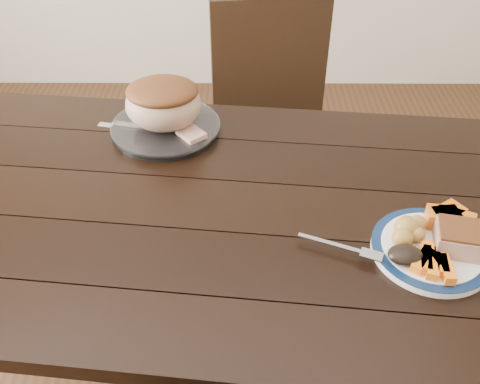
{
  "coord_description": "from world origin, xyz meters",
  "views": [
    {
      "loc": [
        0.08,
        -0.94,
        1.56
      ],
      "look_at": [
        0.08,
        -0.02,
        0.8
      ],
      "focal_mm": 40.0,
      "sensor_mm": 36.0,
      "label": 1
    }
  ],
  "objects_px": {
    "serving_platter": "(166,129)",
    "carving_knife": "(173,133)",
    "dining_table": "(207,232)",
    "pork_slice": "(462,240)",
    "chair_far": "(273,119)",
    "roast_joint": "(163,105)",
    "dinner_plate": "(431,250)",
    "fork": "(346,248)"
  },
  "relations": [
    {
      "from": "serving_platter",
      "to": "carving_knife",
      "type": "distance_m",
      "value": 0.03
    },
    {
      "from": "dining_table",
      "to": "pork_slice",
      "type": "relative_size",
      "value": 16.02
    },
    {
      "from": "chair_far",
      "to": "roast_joint",
      "type": "height_order",
      "value": "chair_far"
    },
    {
      "from": "chair_far",
      "to": "serving_platter",
      "type": "height_order",
      "value": "chair_far"
    },
    {
      "from": "chair_far",
      "to": "dinner_plate",
      "type": "distance_m",
      "value": 0.97
    },
    {
      "from": "dinner_plate",
      "to": "fork",
      "type": "relative_size",
      "value": 1.44
    },
    {
      "from": "fork",
      "to": "serving_platter",
      "type": "bearing_deg",
      "value": 154.26
    },
    {
      "from": "dinner_plate",
      "to": "chair_far",
      "type": "bearing_deg",
      "value": 107.36
    },
    {
      "from": "fork",
      "to": "chair_far",
      "type": "bearing_deg",
      "value": 118.49
    },
    {
      "from": "dinner_plate",
      "to": "roast_joint",
      "type": "xyz_separation_m",
      "value": [
        -0.6,
        0.46,
        0.07
      ]
    },
    {
      "from": "serving_platter",
      "to": "fork",
      "type": "height_order",
      "value": "fork"
    },
    {
      "from": "serving_platter",
      "to": "roast_joint",
      "type": "xyz_separation_m",
      "value": [
        0.0,
        0.0,
        0.07
      ]
    },
    {
      "from": "serving_platter",
      "to": "fork",
      "type": "xyz_separation_m",
      "value": [
        0.42,
        -0.47,
        0.01
      ]
    },
    {
      "from": "pork_slice",
      "to": "roast_joint",
      "type": "bearing_deg",
      "value": 144.66
    },
    {
      "from": "pork_slice",
      "to": "roast_joint",
      "type": "height_order",
      "value": "roast_joint"
    },
    {
      "from": "fork",
      "to": "roast_joint",
      "type": "height_order",
      "value": "roast_joint"
    },
    {
      "from": "chair_far",
      "to": "serving_platter",
      "type": "xyz_separation_m",
      "value": [
        -0.32,
        -0.43,
        0.23
      ]
    },
    {
      "from": "serving_platter",
      "to": "roast_joint",
      "type": "bearing_deg",
      "value": 0.0
    },
    {
      "from": "serving_platter",
      "to": "carving_knife",
      "type": "relative_size",
      "value": 0.92
    },
    {
      "from": "dinner_plate",
      "to": "roast_joint",
      "type": "relative_size",
      "value": 1.21
    },
    {
      "from": "chair_far",
      "to": "fork",
      "type": "distance_m",
      "value": 0.94
    },
    {
      "from": "serving_platter",
      "to": "roast_joint",
      "type": "relative_size",
      "value": 1.43
    },
    {
      "from": "serving_platter",
      "to": "carving_knife",
      "type": "xyz_separation_m",
      "value": [
        0.02,
        -0.02,
        -0.0
      ]
    },
    {
      "from": "chair_far",
      "to": "fork",
      "type": "xyz_separation_m",
      "value": [
        0.1,
        -0.9,
        0.25
      ]
    },
    {
      "from": "dining_table",
      "to": "pork_slice",
      "type": "bearing_deg",
      "value": -16.91
    },
    {
      "from": "serving_platter",
      "to": "carving_knife",
      "type": "bearing_deg",
      "value": -38.79
    },
    {
      "from": "serving_platter",
      "to": "pork_slice",
      "type": "xyz_separation_m",
      "value": [
        0.66,
        -0.47,
        0.04
      ]
    },
    {
      "from": "pork_slice",
      "to": "dinner_plate",
      "type": "bearing_deg",
      "value": 175.24
    },
    {
      "from": "fork",
      "to": "roast_joint",
      "type": "bearing_deg",
      "value": 154.26
    },
    {
      "from": "dinner_plate",
      "to": "roast_joint",
      "type": "distance_m",
      "value": 0.76
    },
    {
      "from": "dining_table",
      "to": "carving_knife",
      "type": "bearing_deg",
      "value": 109.85
    },
    {
      "from": "dinner_plate",
      "to": "serving_platter",
      "type": "xyz_separation_m",
      "value": [
        -0.6,
        0.46,
        0.0
      ]
    },
    {
      "from": "dining_table",
      "to": "serving_platter",
      "type": "bearing_deg",
      "value": 112.39
    },
    {
      "from": "fork",
      "to": "pork_slice",
      "type": "bearing_deg",
      "value": 22.69
    },
    {
      "from": "chair_far",
      "to": "carving_knife",
      "type": "xyz_separation_m",
      "value": [
        -0.3,
        -0.45,
        0.23
      ]
    },
    {
      "from": "roast_joint",
      "to": "carving_knife",
      "type": "xyz_separation_m",
      "value": [
        0.02,
        -0.02,
        -0.08
      ]
    },
    {
      "from": "pork_slice",
      "to": "chair_far",
      "type": "bearing_deg",
      "value": 110.39
    },
    {
      "from": "pork_slice",
      "to": "fork",
      "type": "distance_m",
      "value": 0.23
    },
    {
      "from": "carving_knife",
      "to": "pork_slice",
      "type": "bearing_deg",
      "value": -22.01
    },
    {
      "from": "dining_table",
      "to": "carving_knife",
      "type": "height_order",
      "value": "carving_knife"
    },
    {
      "from": "roast_joint",
      "to": "chair_far",
      "type": "bearing_deg",
      "value": 53.21
    },
    {
      "from": "dining_table",
      "to": "serving_platter",
      "type": "relative_size",
      "value": 5.79
    }
  ]
}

